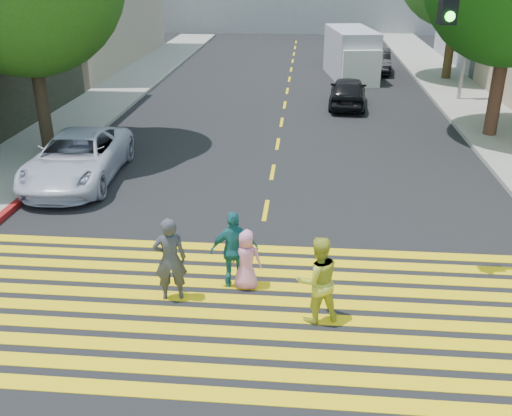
# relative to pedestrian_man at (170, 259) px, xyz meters

# --- Properties ---
(ground) EXTENTS (120.00, 120.00, 0.00)m
(ground) POSITION_rel_pedestrian_man_xyz_m (1.57, -1.51, -0.89)
(ground) COLOR black
(sidewalk_left) EXTENTS (3.00, 40.00, 0.15)m
(sidewalk_left) POSITION_rel_pedestrian_man_xyz_m (-6.93, 20.49, -0.82)
(sidewalk_left) COLOR gray
(sidewalk_left) RESTS_ON ground
(sidewalk_right) EXTENTS (3.00, 60.00, 0.15)m
(sidewalk_right) POSITION_rel_pedestrian_man_xyz_m (10.07, 13.49, -0.82)
(sidewalk_right) COLOR gray
(sidewalk_right) RESTS_ON ground
(curb_red) EXTENTS (0.20, 8.00, 0.16)m
(curb_red) POSITION_rel_pedestrian_man_xyz_m (-5.33, 4.49, -0.81)
(curb_red) COLOR maroon
(curb_red) RESTS_ON ground
(crosswalk) EXTENTS (13.40, 5.30, 0.01)m
(crosswalk) POSITION_rel_pedestrian_man_xyz_m (1.57, -0.23, -0.89)
(crosswalk) COLOR yellow
(crosswalk) RESTS_ON ground
(lane_line) EXTENTS (0.12, 34.40, 0.01)m
(lane_line) POSITION_rel_pedestrian_man_xyz_m (1.57, 20.99, -0.89)
(lane_line) COLOR yellow
(lane_line) RESTS_ON ground
(pedestrian_man) EXTENTS (0.73, 0.57, 1.78)m
(pedestrian_man) POSITION_rel_pedestrian_man_xyz_m (0.00, 0.00, 0.00)
(pedestrian_man) COLOR #373942
(pedestrian_man) RESTS_ON ground
(pedestrian_woman) EXTENTS (1.02, 0.91, 1.74)m
(pedestrian_woman) POSITION_rel_pedestrian_man_xyz_m (2.90, -0.49, -0.02)
(pedestrian_woman) COLOR gold
(pedestrian_woman) RESTS_ON ground
(pedestrian_child) EXTENTS (0.68, 0.48, 1.31)m
(pedestrian_child) POSITION_rel_pedestrian_man_xyz_m (1.45, 0.54, -0.23)
(pedestrian_child) COLOR pink
(pedestrian_child) RESTS_ON ground
(pedestrian_extra) EXTENTS (1.06, 0.63, 1.69)m
(pedestrian_extra) POSITION_rel_pedestrian_man_xyz_m (1.21, 0.59, -0.05)
(pedestrian_extra) COLOR #1F6972
(pedestrian_extra) RESTS_ON ground
(white_sedan) EXTENTS (2.68, 5.35, 1.45)m
(white_sedan) POSITION_rel_pedestrian_man_xyz_m (-4.33, 6.26, -0.17)
(white_sedan) COLOR silver
(white_sedan) RESTS_ON ground
(dark_car_near) EXTENTS (1.93, 4.16, 1.38)m
(dark_car_near) POSITION_rel_pedestrian_man_xyz_m (4.44, 16.45, -0.20)
(dark_car_near) COLOR black
(dark_car_near) RESTS_ON ground
(silver_car) EXTENTS (2.70, 5.17, 1.43)m
(silver_car) POSITION_rel_pedestrian_man_xyz_m (4.94, 28.10, -0.18)
(silver_car) COLOR gray
(silver_car) RESTS_ON ground
(dark_car_parked) EXTENTS (1.60, 4.07, 1.32)m
(dark_car_parked) POSITION_rel_pedestrian_man_xyz_m (6.66, 25.06, -0.23)
(dark_car_parked) COLOR black
(dark_car_parked) RESTS_ON ground
(white_van) EXTENTS (2.89, 5.87, 2.65)m
(white_van) POSITION_rel_pedestrian_man_xyz_m (5.00, 23.17, 0.37)
(white_van) COLOR #ADABBF
(white_van) RESTS_ON ground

